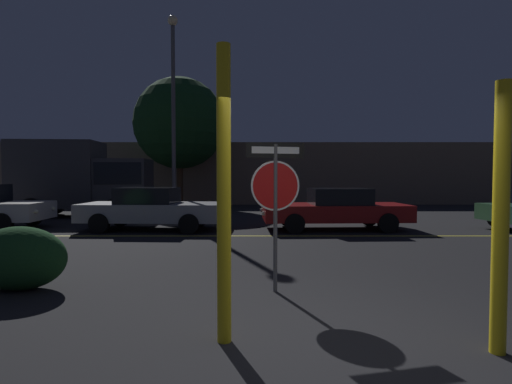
# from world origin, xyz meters

# --- Properties ---
(ground_plane) EXTENTS (260.00, 260.00, 0.00)m
(ground_plane) POSITION_xyz_m (0.00, 0.00, 0.00)
(ground_plane) COLOR black
(road_center_stripe) EXTENTS (43.67, 0.12, 0.01)m
(road_center_stripe) POSITION_xyz_m (0.00, 7.29, 0.00)
(road_center_stripe) COLOR gold
(road_center_stripe) RESTS_ON ground_plane
(stop_sign) EXTENTS (0.86, 0.22, 2.20)m
(stop_sign) POSITION_xyz_m (-0.59, 1.83, 1.56)
(stop_sign) COLOR #4C4C51
(stop_sign) RESTS_ON ground_plane
(yellow_pole_left) EXTENTS (0.15, 0.15, 3.04)m
(yellow_pole_left) POSITION_xyz_m (-1.20, 0.05, 1.52)
(yellow_pole_left) COLOR yellow
(yellow_pole_left) RESTS_ON ground_plane
(yellow_pole_right) EXTENTS (0.15, 0.15, 2.62)m
(yellow_pole_right) POSITION_xyz_m (1.47, -0.22, 1.31)
(yellow_pole_right) COLOR yellow
(yellow_pole_right) RESTS_ON ground_plane
(hedge_bush_1) EXTENTS (1.41, 0.84, 0.96)m
(hedge_bush_1) POSITION_xyz_m (-4.43, 1.92, 0.48)
(hedge_bush_1) COLOR #19421E
(hedge_bush_1) RESTS_ON ground_plane
(passing_car_2) EXTENTS (4.50, 2.05, 1.35)m
(passing_car_2) POSITION_xyz_m (-4.19, 8.60, 0.68)
(passing_car_2) COLOR #9E9EA3
(passing_car_2) RESTS_ON ground_plane
(passing_car_3) EXTENTS (4.69, 2.10, 1.32)m
(passing_car_3) POSITION_xyz_m (1.67, 8.69, 0.67)
(passing_car_3) COLOR maroon
(passing_car_3) RESTS_ON ground_plane
(delivery_truck) EXTENTS (5.59, 2.61, 3.16)m
(delivery_truck) POSITION_xyz_m (-8.19, 12.83, 1.66)
(delivery_truck) COLOR #2D2D33
(delivery_truck) RESTS_ON ground_plane
(street_lamp) EXTENTS (0.41, 0.41, 8.17)m
(street_lamp) POSITION_xyz_m (-4.23, 12.30, 4.94)
(street_lamp) COLOR #4C4C51
(street_lamp) RESTS_ON ground_plane
(tree_0) EXTENTS (4.99, 4.99, 7.09)m
(tree_0) POSITION_xyz_m (-5.05, 17.94, 4.58)
(tree_0) COLOR #422D1E
(tree_0) RESTS_ON ground_plane
(building_backdrop) EXTENTS (36.21, 3.17, 3.71)m
(building_backdrop) POSITION_xyz_m (1.71, 21.25, 1.86)
(building_backdrop) COLOR #6B5B4C
(building_backdrop) RESTS_ON ground_plane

